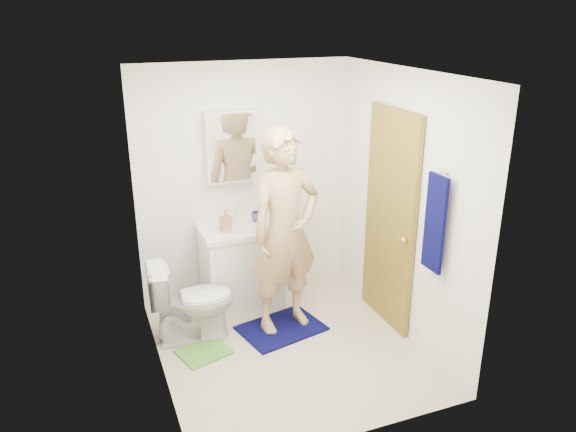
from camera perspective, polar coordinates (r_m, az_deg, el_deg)
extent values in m
cube|color=beige|center=(5.18, 0.01, -13.25)|extent=(2.20, 2.40, 0.02)
cube|color=white|center=(4.33, 0.01, 14.47)|extent=(2.20, 2.40, 0.02)
cube|color=white|center=(5.70, -4.41, 3.42)|extent=(2.20, 0.02, 2.40)
cube|color=white|center=(3.61, 7.04, -7.05)|extent=(2.20, 0.02, 2.40)
cube|color=white|center=(4.37, -13.70, -2.51)|extent=(0.02, 2.40, 2.40)
cube|color=white|center=(5.10, 11.71, 0.99)|extent=(0.02, 2.40, 2.40)
cube|color=white|center=(5.69, -4.77, -5.29)|extent=(0.75, 0.55, 0.80)
cube|color=white|center=(5.52, -4.89, -1.30)|extent=(0.79, 0.59, 0.05)
cylinder|color=white|center=(5.51, -4.90, -1.16)|extent=(0.40, 0.40, 0.03)
cylinder|color=silver|center=(5.65, -5.44, 0.13)|extent=(0.03, 0.03, 0.12)
cube|color=white|center=(5.49, -5.81, 7.05)|extent=(0.50, 0.12, 0.70)
cube|color=white|center=(5.43, -5.63, 6.91)|extent=(0.46, 0.01, 0.66)
cube|color=olive|center=(5.26, 10.29, -0.36)|extent=(0.05, 0.80, 2.05)
sphere|color=gold|center=(5.01, 11.73, -2.42)|extent=(0.07, 0.07, 0.07)
cube|color=#06073E|center=(4.60, 14.69, -0.74)|extent=(0.03, 0.24, 0.80)
cylinder|color=silver|center=(4.50, 15.58, 4.33)|extent=(0.06, 0.02, 0.02)
imported|color=white|center=(5.18, -9.75, -8.49)|extent=(0.78, 0.49, 0.76)
cube|color=#06073E|center=(5.41, -0.68, -11.32)|extent=(0.85, 0.69, 0.02)
cube|color=#58AB39|center=(5.14, -8.55, -13.51)|extent=(0.50, 0.46, 0.02)
imported|color=#C3735B|center=(5.38, -6.35, -0.45)|extent=(0.11, 0.12, 0.21)
imported|color=#55387B|center=(5.61, -3.13, -0.07)|extent=(0.15, 0.15, 0.10)
imported|color=tan|center=(5.04, -0.31, -1.62)|extent=(0.77, 0.58, 1.90)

